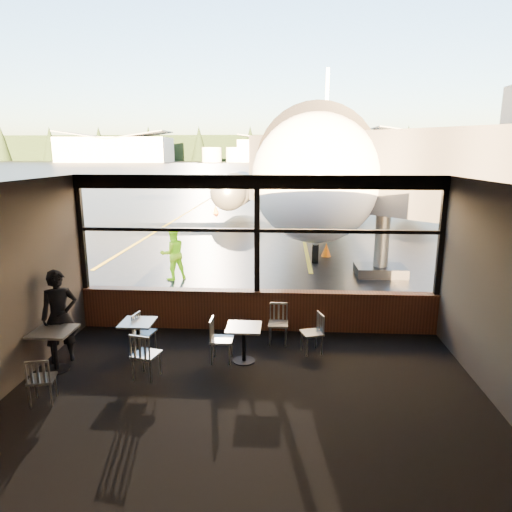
# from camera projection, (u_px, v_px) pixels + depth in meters

# --- Properties ---
(ground_plane) EXTENTS (520.00, 520.00, 0.00)m
(ground_plane) POSITION_uv_depth(u_px,v_px,m) (283.00, 167.00, 127.23)
(ground_plane) COLOR black
(ground_plane) RESTS_ON ground
(carpet_floor) EXTENTS (8.00, 6.00, 0.01)m
(carpet_floor) POSITION_uv_depth(u_px,v_px,m) (246.00, 397.00, 7.54)
(carpet_floor) COLOR black
(carpet_floor) RESTS_ON ground
(ceiling) EXTENTS (8.00, 6.00, 0.04)m
(ceiling) POSITION_uv_depth(u_px,v_px,m) (245.00, 184.00, 6.77)
(ceiling) COLOR #38332D
(ceiling) RESTS_ON ground
(wall_left) EXTENTS (0.04, 6.00, 3.50)m
(wall_left) POSITION_uv_depth(u_px,v_px,m) (0.00, 292.00, 7.40)
(wall_left) COLOR #473F39
(wall_left) RESTS_ON ground
(wall_right) EXTENTS (0.04, 6.00, 3.50)m
(wall_right) POSITION_uv_depth(u_px,v_px,m) (508.00, 302.00, 6.91)
(wall_right) COLOR #473F39
(wall_right) RESTS_ON ground
(wall_back) EXTENTS (8.00, 0.04, 3.50)m
(wall_back) POSITION_uv_depth(u_px,v_px,m) (217.00, 396.00, 4.24)
(wall_back) COLOR #473F39
(wall_back) RESTS_ON ground
(window_sill) EXTENTS (8.00, 0.28, 0.90)m
(window_sill) POSITION_uv_depth(u_px,v_px,m) (257.00, 311.00, 10.36)
(window_sill) COLOR #592D1B
(window_sill) RESTS_ON ground
(window_header) EXTENTS (8.00, 0.18, 0.30)m
(window_header) POSITION_uv_depth(u_px,v_px,m) (257.00, 182.00, 9.72)
(window_header) COLOR black
(window_header) RESTS_ON ground
(mullion_left) EXTENTS (0.12, 0.12, 2.60)m
(mullion_left) POSITION_uv_depth(u_px,v_px,m) (81.00, 233.00, 10.22)
(mullion_left) COLOR black
(mullion_left) RESTS_ON ground
(mullion_centre) EXTENTS (0.12, 0.12, 2.60)m
(mullion_centre) POSITION_uv_depth(u_px,v_px,m) (257.00, 235.00, 9.97)
(mullion_centre) COLOR black
(mullion_centre) RESTS_ON ground
(mullion_right) EXTENTS (0.12, 0.12, 2.60)m
(mullion_right) POSITION_uv_depth(u_px,v_px,m) (441.00, 237.00, 9.73)
(mullion_right) COLOR black
(mullion_right) RESTS_ON ground
(window_transom) EXTENTS (8.00, 0.10, 0.08)m
(window_transom) POSITION_uv_depth(u_px,v_px,m) (257.00, 231.00, 9.95)
(window_transom) COLOR black
(window_transom) RESTS_ON ground
(airliner) EXTENTS (35.06, 40.79, 11.62)m
(airliner) POSITION_uv_depth(u_px,v_px,m) (324.00, 121.00, 27.80)
(airliner) COLOR white
(airliner) RESTS_ON ground_plane
(jet_bridge) EXTENTS (9.60, 11.74, 5.12)m
(jet_bridge) POSITION_uv_depth(u_px,v_px,m) (376.00, 196.00, 15.02)
(jet_bridge) COLOR #272729
(jet_bridge) RESTS_ON ground_plane
(cafe_table_near) EXTENTS (0.66, 0.66, 0.72)m
(cafe_table_near) POSITION_uv_depth(u_px,v_px,m) (244.00, 344.00, 8.77)
(cafe_table_near) COLOR #A7A199
(cafe_table_near) RESTS_ON carpet_floor
(cafe_table_mid) EXTENTS (0.64, 0.64, 0.70)m
(cafe_table_mid) POSITION_uv_depth(u_px,v_px,m) (139.00, 338.00, 9.07)
(cafe_table_mid) COLOR gray
(cafe_table_mid) RESTS_ON carpet_floor
(cafe_table_left) EXTENTS (0.72, 0.72, 0.79)m
(cafe_table_left) POSITION_uv_depth(u_px,v_px,m) (55.00, 350.00, 8.41)
(cafe_table_left) COLOR gray
(cafe_table_left) RESTS_ON carpet_floor
(chair_near_e) EXTENTS (0.57, 0.57, 0.83)m
(chair_near_e) POSITION_uv_depth(u_px,v_px,m) (312.00, 333.00, 9.15)
(chair_near_e) COLOR #B4B0A3
(chair_near_e) RESTS_ON carpet_floor
(chair_near_w) EXTENTS (0.49, 0.49, 0.88)m
(chair_near_w) POSITION_uv_depth(u_px,v_px,m) (222.00, 340.00, 8.76)
(chair_near_w) COLOR #B0AA9F
(chair_near_w) RESTS_ON carpet_floor
(chair_near_n) EXTENTS (0.48, 0.48, 0.86)m
(chair_near_n) POSITION_uv_depth(u_px,v_px,m) (278.00, 324.00, 9.60)
(chair_near_n) COLOR #B6B0A4
(chair_near_n) RESTS_ON carpet_floor
(chair_mid_s) EXTENTS (0.59, 0.59, 0.89)m
(chair_mid_s) POSITION_uv_depth(u_px,v_px,m) (146.00, 355.00, 8.12)
(chair_mid_s) COLOR beige
(chair_mid_s) RESTS_ON carpet_floor
(chair_mid_w) EXTENTS (0.51, 0.51, 0.81)m
(chair_mid_w) POSITION_uv_depth(u_px,v_px,m) (145.00, 333.00, 9.22)
(chair_mid_w) COLOR #B3AEA2
(chair_mid_w) RESTS_ON carpet_floor
(chair_left_s) EXTENTS (0.54, 0.54, 0.82)m
(chair_left_s) POSITION_uv_depth(u_px,v_px,m) (42.00, 379.00, 7.32)
(chair_left_s) COLOR #B3AEA2
(chair_left_s) RESTS_ON carpet_floor
(passenger) EXTENTS (0.79, 0.70, 1.82)m
(passenger) POSITION_uv_depth(u_px,v_px,m) (60.00, 317.00, 8.70)
(passenger) COLOR black
(passenger) RESTS_ON carpet_floor
(ground_crew) EXTENTS (1.03, 0.97, 1.68)m
(ground_crew) POSITION_uv_depth(u_px,v_px,m) (173.00, 254.00, 14.42)
(ground_crew) COLOR #BFF219
(ground_crew) RESTS_ON ground_plane
(cone_nose) EXTENTS (0.38, 0.38, 0.53)m
(cone_nose) POSITION_uv_depth(u_px,v_px,m) (326.00, 250.00, 17.76)
(cone_nose) COLOR #FF4808
(cone_nose) RESTS_ON ground_plane
(cone_wing) EXTENTS (0.40, 0.40, 0.55)m
(cone_wing) POSITION_uv_depth(u_px,v_px,m) (216.00, 210.00, 30.16)
(cone_wing) COLOR #DD5D06
(cone_wing) RESTS_ON ground_plane
(hangar_left) EXTENTS (45.00, 18.00, 11.00)m
(hangar_left) POSITION_uv_depth(u_px,v_px,m) (115.00, 149.00, 188.75)
(hangar_left) COLOR silver
(hangar_left) RESTS_ON ground_plane
(hangar_mid) EXTENTS (38.00, 15.00, 10.00)m
(hangar_mid) POSITION_uv_depth(u_px,v_px,m) (284.00, 150.00, 189.38)
(hangar_mid) COLOR silver
(hangar_mid) RESTS_ON ground_plane
(hangar_right) EXTENTS (50.00, 20.00, 12.00)m
(hangar_right) POSITION_uv_depth(u_px,v_px,m) (438.00, 147.00, 178.61)
(hangar_right) COLOR silver
(hangar_right) RESTS_ON ground_plane
(fuel_tank_a) EXTENTS (8.00, 8.00, 6.00)m
(fuel_tank_a) POSITION_uv_depth(u_px,v_px,m) (212.00, 155.00, 188.76)
(fuel_tank_a) COLOR silver
(fuel_tank_a) RESTS_ON ground_plane
(fuel_tank_b) EXTENTS (8.00, 8.00, 6.00)m
(fuel_tank_b) POSITION_uv_depth(u_px,v_px,m) (236.00, 155.00, 188.14)
(fuel_tank_b) COLOR silver
(fuel_tank_b) RESTS_ON ground_plane
(fuel_tank_c) EXTENTS (8.00, 8.00, 6.00)m
(fuel_tank_c) POSITION_uv_depth(u_px,v_px,m) (260.00, 155.00, 187.52)
(fuel_tank_c) COLOR silver
(fuel_tank_c) RESTS_ON ground_plane
(treeline) EXTENTS (360.00, 3.00, 12.00)m
(treeline) POSITION_uv_depth(u_px,v_px,m) (285.00, 148.00, 213.48)
(treeline) COLOR black
(treeline) RESTS_ON ground_plane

